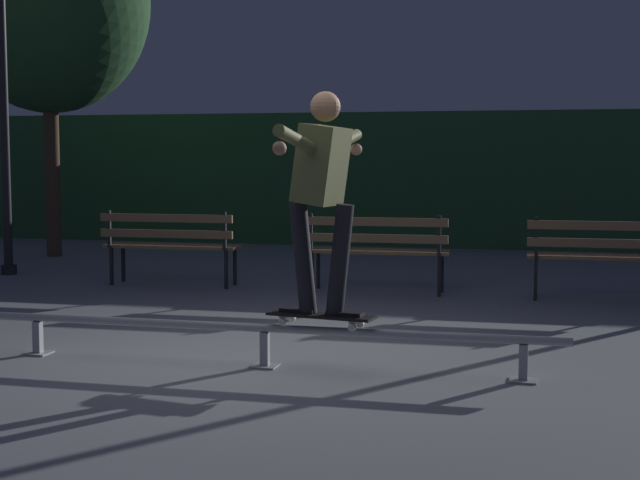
{
  "coord_description": "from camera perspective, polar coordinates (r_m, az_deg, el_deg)",
  "views": [
    {
      "loc": [
        1.99,
        -6.59,
        1.51
      ],
      "look_at": [
        0.21,
        0.56,
        0.85
      ],
      "focal_mm": 52.83,
      "sensor_mm": 36.0,
      "label": 1
    }
  ],
  "objects": [
    {
      "name": "ground_plane",
      "position": [
        7.05,
        -2.78,
        -7.26
      ],
      "size": [
        90.0,
        90.0,
        0.0
      ],
      "primitive_type": "plane",
      "color": "slate"
    },
    {
      "name": "hedge_backdrop",
      "position": [
        16.05,
        6.87,
        3.69
      ],
      "size": [
        24.0,
        1.2,
        2.23
      ],
      "primitive_type": "cube",
      "color": "#2D5B33",
      "rests_on": "ground"
    },
    {
      "name": "grind_rail",
      "position": [
        6.78,
        -3.37,
        -5.67
      ],
      "size": [
        4.27,
        0.18,
        0.31
      ],
      "color": "#9E9EA3",
      "rests_on": "ground"
    },
    {
      "name": "skateboard",
      "position": [
        6.64,
        0.08,
        -4.64
      ],
      "size": [
        0.8,
        0.33,
        0.09
      ],
      "color": "black",
      "rests_on": "grind_rail"
    },
    {
      "name": "skateboarder",
      "position": [
        6.55,
        0.11,
        3.46
      ],
      "size": [
        0.63,
        1.39,
        1.56
      ],
      "color": "black",
      "rests_on": "skateboard"
    },
    {
      "name": "park_bench_leftmost",
      "position": [
        11.02,
        -9.07,
        -0.01
      ],
      "size": [
        1.61,
        0.44,
        0.88
      ],
      "color": "black",
      "rests_on": "ground"
    },
    {
      "name": "park_bench_left_center",
      "position": [
        10.31,
        3.4,
        -0.3
      ],
      "size": [
        1.61,
        0.44,
        0.88
      ],
      "color": "black",
      "rests_on": "ground"
    },
    {
      "name": "park_bench_right_center",
      "position": [
        10.15,
        16.94,
        -0.6
      ],
      "size": [
        1.61,
        0.44,
        0.88
      ],
      "color": "black",
      "rests_on": "ground"
    },
    {
      "name": "tree_far_left",
      "position": [
        14.84,
        -16.14,
        13.7
      ],
      "size": [
        2.98,
        2.98,
        5.42
      ],
      "color": "#4C3828",
      "rests_on": "ground"
    },
    {
      "name": "lamp_post_left",
      "position": [
        12.6,
        -18.65,
        9.28
      ],
      "size": [
        0.32,
        0.32,
        3.9
      ],
      "color": "black",
      "rests_on": "ground"
    }
  ]
}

